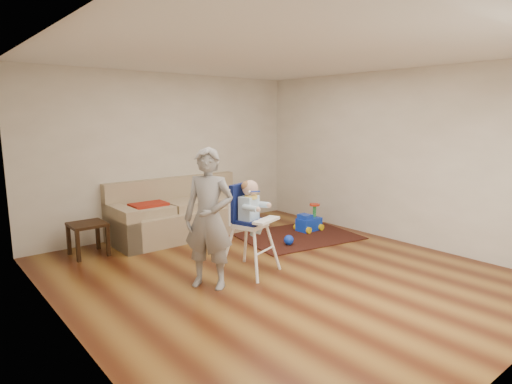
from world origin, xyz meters
TOP-DOWN VIEW (x-y plane):
  - ground at (0.00, 0.00)m, footprint 5.50×5.50m
  - room_envelope at (0.00, 0.53)m, footprint 5.04×5.52m
  - sofa at (0.00, 2.30)m, footprint 2.45×1.01m
  - side_table at (-1.62, 2.24)m, footprint 0.48×0.48m
  - area_rug at (1.41, 1.01)m, footprint 2.06×1.68m
  - ride_on_toy at (1.81, 1.14)m, footprint 0.42×0.30m
  - toy_ball at (0.94, 0.74)m, footprint 0.15×0.15m
  - high_chair at (-0.23, 0.23)m, footprint 0.71×0.71m
  - adult at (-0.90, 0.17)m, footprint 0.66×0.71m

SIDE VIEW (x-z plane):
  - ground at x=0.00m, z-range 0.00..0.00m
  - area_rug at x=1.41m, z-range 0.00..0.01m
  - toy_ball at x=0.94m, z-range 0.01..0.17m
  - side_table at x=-1.62m, z-range 0.00..0.48m
  - ride_on_toy at x=1.81m, z-range 0.01..0.47m
  - sofa at x=0.00m, z-range 0.00..0.94m
  - high_chair at x=-0.23m, z-range -0.02..1.19m
  - adult at x=-0.90m, z-range 0.00..1.64m
  - room_envelope at x=0.00m, z-range 0.52..3.24m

